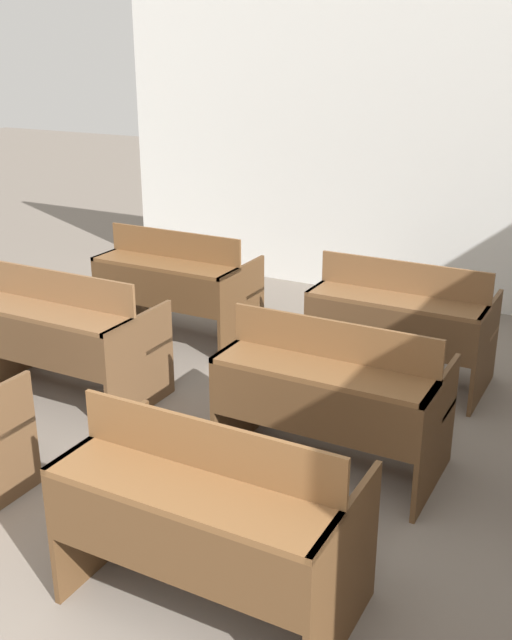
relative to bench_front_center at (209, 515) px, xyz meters
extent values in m
cube|color=silver|center=(-0.29, 4.42, 0.99)|extent=(6.52, 0.06, 2.89)
cube|color=#55381F|center=(-0.59, 0.04, -0.12)|extent=(0.03, 0.71, 0.67)
cube|color=#55381F|center=(0.59, 0.04, -0.12)|extent=(0.03, 0.71, 0.67)
cube|color=brown|center=(0.00, -0.15, 0.20)|extent=(1.20, 0.33, 0.03)
cube|color=#55381F|center=(0.00, -0.30, 0.03)|extent=(1.15, 0.02, 0.30)
cube|color=brown|center=(0.00, 0.00, 0.32)|extent=(1.20, 0.02, 0.22)
cube|color=brown|center=(0.00, 0.24, -0.06)|extent=(1.20, 0.30, 0.03)
cube|color=#55381F|center=(0.00, 0.24, -0.31)|extent=(1.15, 0.04, 0.04)
cube|color=brown|center=(-2.51, 1.33, -0.12)|extent=(0.03, 0.71, 0.67)
cube|color=brown|center=(-1.34, 1.33, -0.12)|extent=(0.03, 0.71, 0.67)
cube|color=brown|center=(-1.93, 1.14, 0.20)|extent=(1.20, 0.33, 0.03)
cube|color=brown|center=(-1.93, 0.99, 0.03)|extent=(1.15, 0.02, 0.30)
cube|color=brown|center=(-1.93, 1.29, 0.32)|extent=(1.20, 0.02, 0.22)
cube|color=brown|center=(-1.93, 1.54, -0.06)|extent=(1.20, 0.30, 0.03)
cube|color=brown|center=(-1.93, 1.54, -0.31)|extent=(1.15, 0.04, 0.04)
cube|color=brown|center=(-0.58, 1.33, -0.12)|extent=(0.03, 0.71, 0.67)
cube|color=brown|center=(0.60, 1.33, -0.12)|extent=(0.03, 0.71, 0.67)
cube|color=brown|center=(0.01, 1.14, 0.20)|extent=(1.20, 0.33, 0.03)
cube|color=brown|center=(0.01, 0.98, 0.03)|extent=(1.15, 0.02, 0.30)
cube|color=brown|center=(0.01, 1.29, 0.32)|extent=(1.20, 0.02, 0.22)
cube|color=brown|center=(0.01, 1.53, -0.06)|extent=(1.20, 0.30, 0.03)
cube|color=brown|center=(0.01, 1.53, -0.31)|extent=(1.15, 0.04, 0.04)
cube|color=#54371F|center=(-2.48, 2.62, -0.12)|extent=(0.03, 0.71, 0.67)
cube|color=#54371F|center=(-1.30, 2.62, -0.12)|extent=(0.03, 0.71, 0.67)
cube|color=brown|center=(-1.89, 2.42, 0.20)|extent=(1.20, 0.33, 0.03)
cube|color=#54371F|center=(-1.89, 2.27, 0.03)|extent=(1.15, 0.02, 0.30)
cube|color=brown|center=(-1.89, 2.58, 0.32)|extent=(1.20, 0.02, 0.22)
cube|color=brown|center=(-1.89, 2.82, -0.06)|extent=(1.20, 0.30, 0.03)
cube|color=#54371F|center=(-1.89, 2.82, -0.31)|extent=(1.15, 0.04, 0.04)
cube|color=brown|center=(-0.60, 2.62, -0.12)|extent=(0.03, 0.71, 0.67)
cube|color=brown|center=(0.58, 2.62, -0.12)|extent=(0.03, 0.71, 0.67)
cube|color=brown|center=(-0.01, 2.43, 0.20)|extent=(1.20, 0.33, 0.03)
cube|color=brown|center=(-0.01, 2.28, 0.03)|extent=(1.15, 0.02, 0.30)
cube|color=brown|center=(-0.01, 2.58, 0.32)|extent=(1.20, 0.02, 0.22)
cube|color=brown|center=(-0.01, 2.82, -0.06)|extent=(1.20, 0.30, 0.03)
cube|color=brown|center=(-0.01, 2.82, -0.31)|extent=(1.15, 0.04, 0.04)
camera|label=1|loc=(1.40, -2.21, 1.83)|focal=42.00mm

